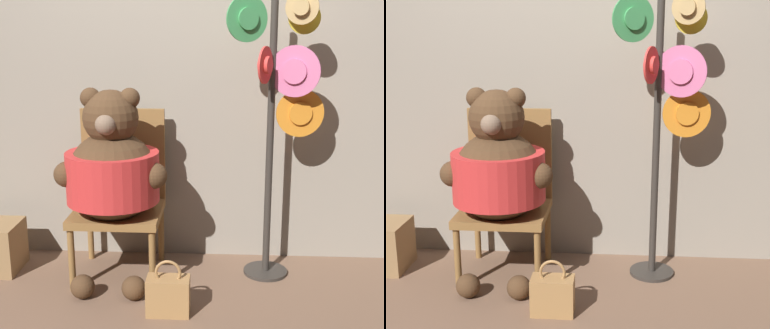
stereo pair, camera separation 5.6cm
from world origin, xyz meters
The scene contains 6 objects.
ground_plane centered at (0.00, 0.00, 0.00)m, with size 14.00×14.00×0.00m, color brown.
wall_back centered at (0.00, 0.63, 1.23)m, with size 8.00×0.10×2.47m.
chair centered at (-0.38, 0.33, 0.53)m, with size 0.54×0.53×1.03m.
teddy_bear centered at (-0.38, 0.14, 0.71)m, with size 0.67×0.59×1.20m.
hat_display_rack centered at (0.60, 0.28, 1.09)m, with size 0.60×0.35×1.75m.
handbag_on_ground centered at (-0.02, -0.24, 0.11)m, with size 0.24×0.14×0.32m.
Camera 2 is at (0.32, -2.89, 1.52)m, focal length 50.00 mm.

